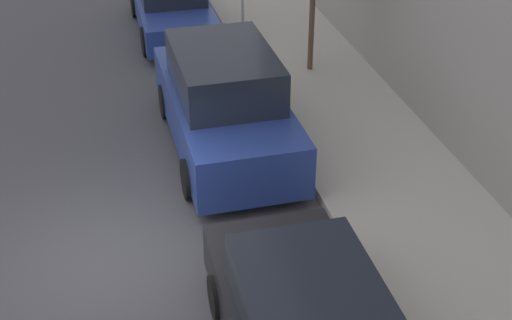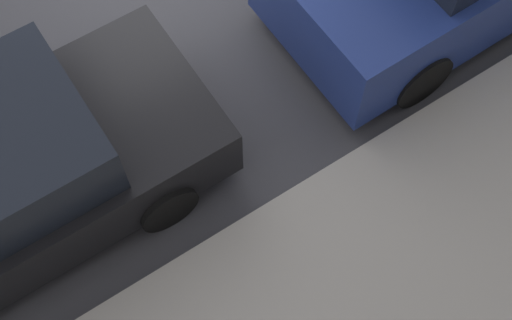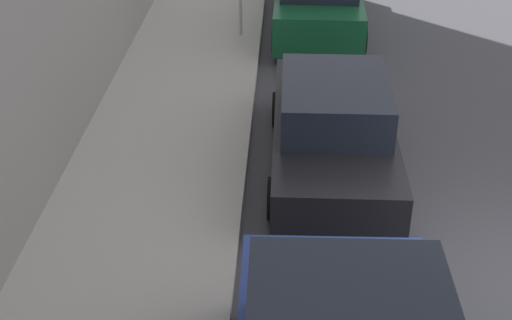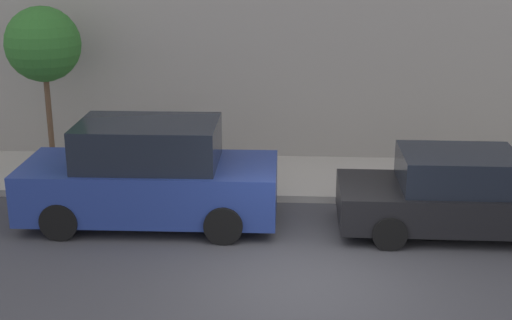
% 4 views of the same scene
% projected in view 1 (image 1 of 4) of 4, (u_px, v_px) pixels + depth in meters
% --- Properties ---
extents(ground_plane, '(60.00, 60.00, 0.00)m').
position_uv_depth(ground_plane, '(114.00, 261.00, 10.76)').
color(ground_plane, '#424247').
extents(sidewalk, '(2.80, 32.00, 0.15)m').
position_uv_depth(sidewalk, '(415.00, 212.00, 11.71)').
color(sidewalk, '#B2ADA3').
rests_on(sidewalk, ground_plane).
extents(parked_suv_third, '(2.08, 4.83, 1.98)m').
position_uv_depth(parked_suv_third, '(225.00, 103.00, 13.18)').
color(parked_suv_third, navy).
rests_on(parked_suv_third, ground_plane).
extents(parked_sedan_fourth, '(1.92, 4.52, 1.54)m').
position_uv_depth(parked_sedan_fourth, '(172.00, 5.00, 18.41)').
color(parked_sedan_fourth, navy).
rests_on(parked_sedan_fourth, ground_plane).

